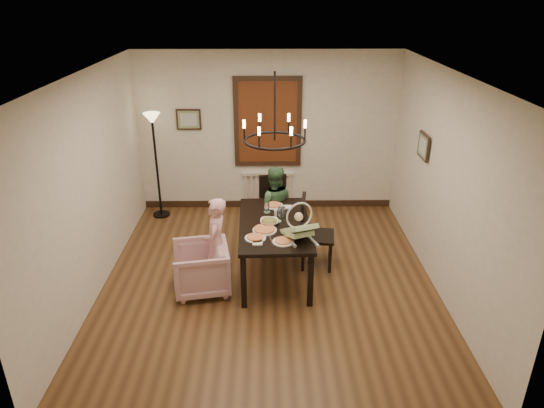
{
  "coord_description": "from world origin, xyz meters",
  "views": [
    {
      "loc": [
        -0.02,
        -5.68,
        3.7
      ],
      "look_at": [
        0.05,
        0.25,
        1.05
      ],
      "focal_mm": 32.0,
      "sensor_mm": 36.0,
      "label": 1
    }
  ],
  "objects_px": {
    "seated_man": "(274,213)",
    "drinking_glass": "(281,212)",
    "chair_right": "(318,232)",
    "elderly_woman": "(217,251)",
    "floor_lamp": "(157,167)",
    "chair_far": "(275,208)",
    "baby_bouncer": "(299,227)",
    "dining_table": "(274,229)",
    "armchair": "(201,268)"
  },
  "relations": [
    {
      "from": "chair_right",
      "to": "drinking_glass",
      "type": "xyz_separation_m",
      "value": [
        -0.53,
        -0.04,
        0.34
      ]
    },
    {
      "from": "floor_lamp",
      "to": "drinking_glass",
      "type": "bearing_deg",
      "value": -40.54
    },
    {
      "from": "chair_far",
      "to": "chair_right",
      "type": "distance_m",
      "value": 1.09
    },
    {
      "from": "elderly_woman",
      "to": "baby_bouncer",
      "type": "xyz_separation_m",
      "value": [
        1.08,
        -0.19,
        0.43
      ]
    },
    {
      "from": "chair_far",
      "to": "armchair",
      "type": "height_order",
      "value": "chair_far"
    },
    {
      "from": "seated_man",
      "to": "drinking_glass",
      "type": "height_order",
      "value": "seated_man"
    },
    {
      "from": "chair_right",
      "to": "elderly_woman",
      "type": "bearing_deg",
      "value": 117.05
    },
    {
      "from": "drinking_glass",
      "to": "chair_right",
      "type": "bearing_deg",
      "value": 4.84
    },
    {
      "from": "chair_far",
      "to": "armchair",
      "type": "distance_m",
      "value": 1.84
    },
    {
      "from": "armchair",
      "to": "floor_lamp",
      "type": "bearing_deg",
      "value": -166.86
    },
    {
      "from": "drinking_glass",
      "to": "floor_lamp",
      "type": "height_order",
      "value": "floor_lamp"
    },
    {
      "from": "chair_far",
      "to": "armchair",
      "type": "bearing_deg",
      "value": -132.04
    },
    {
      "from": "elderly_woman",
      "to": "drinking_glass",
      "type": "xyz_separation_m",
      "value": [
        0.86,
        0.45,
        0.34
      ]
    },
    {
      "from": "seated_man",
      "to": "drinking_glass",
      "type": "distance_m",
      "value": 0.79
    },
    {
      "from": "chair_far",
      "to": "baby_bouncer",
      "type": "bearing_deg",
      "value": -89.13
    },
    {
      "from": "elderly_woman",
      "to": "seated_man",
      "type": "bearing_deg",
      "value": 152.08
    },
    {
      "from": "seated_man",
      "to": "drinking_glass",
      "type": "xyz_separation_m",
      "value": [
        0.09,
        -0.71,
        0.34
      ]
    },
    {
      "from": "armchair",
      "to": "seated_man",
      "type": "relative_size",
      "value": 0.68
    },
    {
      "from": "seated_man",
      "to": "baby_bouncer",
      "type": "height_order",
      "value": "baby_bouncer"
    },
    {
      "from": "seated_man",
      "to": "drinking_glass",
      "type": "relative_size",
      "value": 6.91
    },
    {
      "from": "dining_table",
      "to": "chair_right",
      "type": "relative_size",
      "value": 1.61
    },
    {
      "from": "seated_man",
      "to": "dining_table",
      "type": "bearing_deg",
      "value": 89.1
    },
    {
      "from": "dining_table",
      "to": "baby_bouncer",
      "type": "relative_size",
      "value": 3.33
    },
    {
      "from": "chair_right",
      "to": "baby_bouncer",
      "type": "relative_size",
      "value": 2.07
    },
    {
      "from": "chair_right",
      "to": "seated_man",
      "type": "bearing_deg",
      "value": 49.98
    },
    {
      "from": "elderly_woman",
      "to": "baby_bouncer",
      "type": "bearing_deg",
      "value": 85.72
    },
    {
      "from": "armchair",
      "to": "chair_far",
      "type": "bearing_deg",
      "value": 136.93
    },
    {
      "from": "elderly_woman",
      "to": "drinking_glass",
      "type": "distance_m",
      "value": 1.03
    },
    {
      "from": "floor_lamp",
      "to": "armchair",
      "type": "bearing_deg",
      "value": -66.79
    },
    {
      "from": "dining_table",
      "to": "drinking_glass",
      "type": "bearing_deg",
      "value": 60.68
    },
    {
      "from": "chair_far",
      "to": "floor_lamp",
      "type": "height_order",
      "value": "floor_lamp"
    },
    {
      "from": "chair_right",
      "to": "drinking_glass",
      "type": "bearing_deg",
      "value": 102.13
    },
    {
      "from": "armchair",
      "to": "dining_table",
      "type": "bearing_deg",
      "value": 102.24
    },
    {
      "from": "chair_far",
      "to": "chair_right",
      "type": "relative_size",
      "value": 0.94
    },
    {
      "from": "drinking_glass",
      "to": "floor_lamp",
      "type": "bearing_deg",
      "value": 139.46
    },
    {
      "from": "dining_table",
      "to": "chair_right",
      "type": "distance_m",
      "value": 0.68
    },
    {
      "from": "floor_lamp",
      "to": "chair_right",
      "type": "bearing_deg",
      "value": -33.62
    },
    {
      "from": "chair_far",
      "to": "seated_man",
      "type": "distance_m",
      "value": 0.25
    },
    {
      "from": "chair_far",
      "to": "floor_lamp",
      "type": "xyz_separation_m",
      "value": [
        -2.0,
        0.81,
        0.4
      ]
    },
    {
      "from": "chair_right",
      "to": "armchair",
      "type": "relative_size",
      "value": 1.47
    },
    {
      "from": "dining_table",
      "to": "chair_far",
      "type": "height_order",
      "value": "chair_far"
    },
    {
      "from": "chair_far",
      "to": "drinking_glass",
      "type": "height_order",
      "value": "chair_far"
    },
    {
      "from": "chair_right",
      "to": "seated_man",
      "type": "height_order",
      "value": "chair_right"
    },
    {
      "from": "chair_far",
      "to": "seated_man",
      "type": "relative_size",
      "value": 0.94
    },
    {
      "from": "dining_table",
      "to": "chair_right",
      "type": "height_order",
      "value": "chair_right"
    },
    {
      "from": "elderly_woman",
      "to": "baby_bouncer",
      "type": "distance_m",
      "value": 1.17
    },
    {
      "from": "chair_far",
      "to": "seated_man",
      "type": "bearing_deg",
      "value": -103.79
    },
    {
      "from": "elderly_woman",
      "to": "seated_man",
      "type": "xyz_separation_m",
      "value": [
        0.77,
        1.17,
        0.0
      ]
    },
    {
      "from": "elderly_woman",
      "to": "floor_lamp",
      "type": "xyz_separation_m",
      "value": [
        -1.21,
        2.23,
        0.37
      ]
    },
    {
      "from": "armchair",
      "to": "elderly_woman",
      "type": "relative_size",
      "value": 0.69
    }
  ]
}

